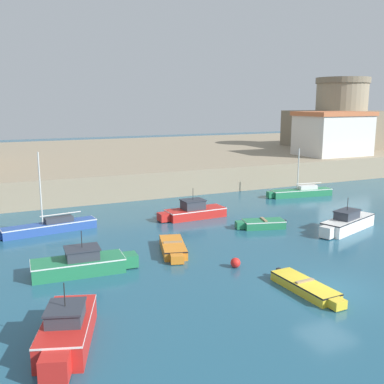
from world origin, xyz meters
name	(u,v)px	position (x,y,z in m)	size (l,w,h in m)	color
ground_plane	(329,289)	(0.00, 0.00, 0.00)	(200.00, 200.00, 0.00)	#235670
quay_seawall	(108,161)	(0.00, 42.69, 1.24)	(120.00, 40.00, 2.47)	gray
dinghy_orange_0	(173,247)	(-4.79, 8.11, 0.30)	(2.27, 4.30, 0.63)	orange
sailboat_blue_1	(49,226)	(-10.98, 15.55, 0.42)	(6.94, 1.96, 5.60)	#284C9E
motorboat_red_2	(193,211)	(-0.26, 15.03, 0.52)	(5.48, 1.91, 2.35)	red
motorboat_green_3	(82,263)	(-10.40, 7.06, 0.52)	(5.58, 2.05, 2.29)	#237A4C
motorboat_red_4	(67,330)	(-12.32, 0.02, 0.61)	(2.94, 5.02, 2.47)	red
sailboat_green_5	(301,192)	(12.50, 18.15, 0.42)	(6.63, 2.06, 4.58)	#237A4C
dinghy_yellow_6	(306,287)	(-1.22, 0.19, 0.26)	(1.36, 4.49, 0.55)	yellow
motorboat_white_7	(347,223)	(8.03, 7.34, 0.57)	(5.83, 3.08, 2.38)	white
dinghy_green_8	(262,224)	(3.02, 10.41, 0.31)	(3.70, 2.09, 0.65)	#237A4C
mooring_buoy	(235,263)	(-2.66, 4.35, 0.27)	(0.55, 0.55, 0.55)	red
fortress	(340,122)	(32.00, 34.60, 5.98)	(12.04, 12.04, 9.76)	#796C57
harbor_shed_near_wharf	(333,133)	(24.00, 27.12, 5.12)	(8.33, 6.15, 5.25)	silver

